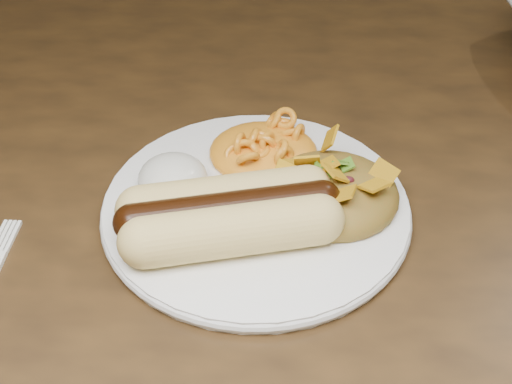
{
  "coord_description": "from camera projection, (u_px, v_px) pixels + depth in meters",
  "views": [
    {
      "loc": [
        0.05,
        -0.42,
        1.11
      ],
      "look_at": [
        0.02,
        -0.03,
        0.77
      ],
      "focal_mm": 50.0,
      "sensor_mm": 36.0,
      "label": 1
    }
  ],
  "objects": [
    {
      "name": "plate",
      "position": [
        256.0,
        208.0,
        0.53
      ],
      "size": [
        0.24,
        0.24,
        0.01
      ],
      "primitive_type": "cylinder",
      "rotation": [
        0.0,
        0.0,
        0.07
      ],
      "color": "white",
      "rests_on": "table"
    },
    {
      "name": "taco_salad",
      "position": [
        332.0,
        183.0,
        0.52
      ],
      "size": [
        0.1,
        0.09,
        0.04
      ],
      "rotation": [
        0.0,
        0.0,
        0.04
      ],
      "color": "#A53C12",
      "rests_on": "plate"
    },
    {
      "name": "mac_and_cheese",
      "position": [
        264.0,
        140.0,
        0.56
      ],
      "size": [
        0.1,
        0.09,
        0.03
      ],
      "primitive_type": "ellipsoid",
      "rotation": [
        0.0,
        0.0,
        0.14
      ],
      "color": "#F3AC1E",
      "rests_on": "plate"
    },
    {
      "name": "sour_cream",
      "position": [
        172.0,
        170.0,
        0.53
      ],
      "size": [
        0.07,
        0.07,
        0.03
      ],
      "primitive_type": "ellipsoid",
      "rotation": [
        0.0,
        0.0,
        0.38
      ],
      "color": "silver",
      "rests_on": "plate"
    },
    {
      "name": "hotdog",
      "position": [
        229.0,
        214.0,
        0.49
      ],
      "size": [
        0.13,
        0.1,
        0.04
      ],
      "rotation": [
        0.0,
        0.0,
        0.26
      ],
      "color": "#E8D072",
      "rests_on": "plate"
    },
    {
      "name": "table",
      "position": [
        231.0,
        270.0,
        0.62
      ],
      "size": [
        1.6,
        0.9,
        0.75
      ],
      "color": "#442B13",
      "rests_on": "floor"
    }
  ]
}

